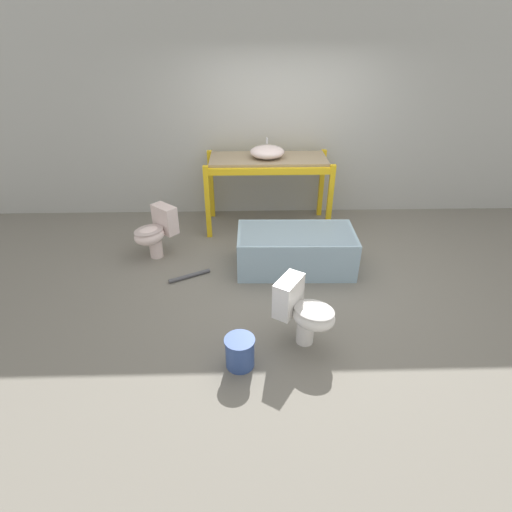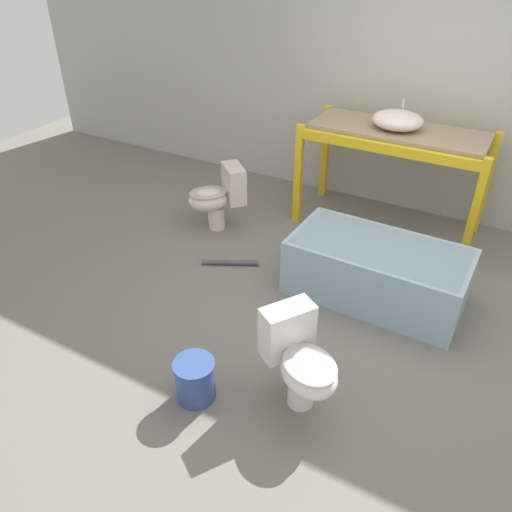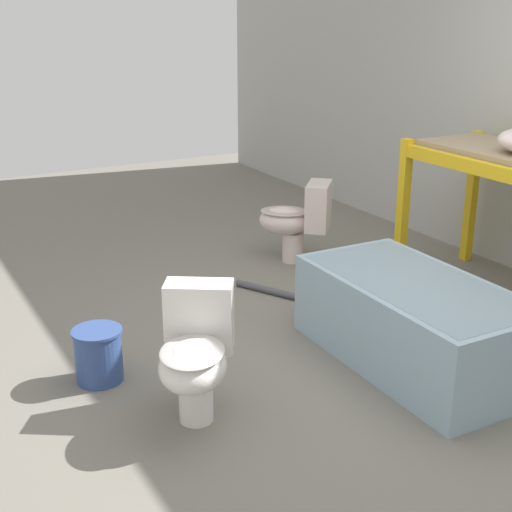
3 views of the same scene
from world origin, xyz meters
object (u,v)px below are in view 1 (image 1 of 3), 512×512
Objects in this scene: toilet_near at (304,311)px; toilet_far at (156,231)px; bathtub_main at (296,248)px; bucket_white at (240,352)px; sink_basin at (267,152)px.

toilet_near is 2.41m from toilet_far.
bucket_white is (-0.68, -1.66, -0.13)m from bathtub_main.
sink_basin is 1.57× the size of bucket_white.
bathtub_main is (0.31, -1.20, -0.86)m from sink_basin.
toilet_far is 2.16× the size of bucket_white.
bathtub_main is 2.19× the size of toilet_near.
bucket_white is (-0.38, -2.86, -0.98)m from sink_basin.
toilet_near is 0.71m from bucket_white.
toilet_near reaches higher than bucket_white.
bathtub_main is 2.19× the size of toilet_far.
toilet_far reaches higher than bucket_white.
toilet_near is at bearing -91.97° from bathtub_main.
sink_basin reaches higher than toilet_far.
toilet_far is at bearing -150.10° from sink_basin.
bathtub_main reaches higher than bucket_white.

